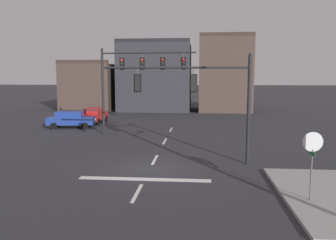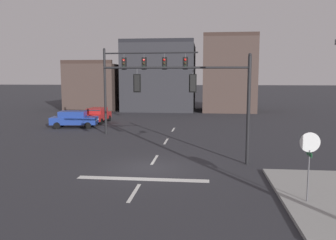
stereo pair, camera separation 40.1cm
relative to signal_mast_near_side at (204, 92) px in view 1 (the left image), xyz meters
name	(u,v)px [view 1 (the left image)]	position (x,y,z in m)	size (l,w,h in m)	color
ground_plane	(150,168)	(-2.86, -1.35, -4.09)	(400.00, 400.00, 0.00)	#2B2B30
stop_bar_paint	(144,179)	(-2.86, -3.35, -4.09)	(6.40, 0.50, 0.01)	silver
lane_centreline	(155,160)	(-2.86, 0.65, -4.09)	(0.16, 26.40, 0.01)	silver
signal_mast_near_side	(204,92)	(0.00, 0.00, 0.00)	(8.14, 0.63, 6.19)	black
signal_mast_far_side	(134,72)	(-5.73, 9.41, 1.20)	(8.01, 0.73, 7.33)	black
stop_sign	(312,150)	(4.04, -6.01, -1.95)	(0.76, 0.64, 2.83)	#56565B
car_lot_nearside	(71,119)	(-12.60, 12.92, -3.24)	(4.62, 2.38, 1.61)	navy
car_lot_middle	(94,115)	(-11.45, 16.74, -3.24)	(1.96, 4.48, 1.61)	#A81E1E
building_row	(164,79)	(-5.48, 31.91, 0.53)	(27.16, 8.66, 10.78)	#473833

